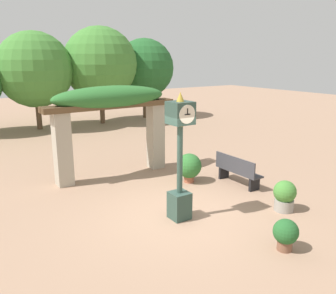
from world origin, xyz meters
The scene contains 8 objects.
ground_plane centered at (0.00, 0.00, 0.00)m, with size 60.00×60.00×0.00m, color #9E7A60.
pedestal_clock centered at (-0.04, -0.25, 1.52)m, with size 0.51×0.56×3.04m.
pergola centered at (0.00, 3.57, 2.21)m, with size 4.32×1.07×2.93m.
potted_plant_near_left centered at (2.43, -1.35, 0.41)m, with size 0.57×0.57×0.79m.
potted_plant_near_right centered at (1.68, 1.68, 0.51)m, with size 0.77×0.77×0.91m.
potted_plant_far_left centered at (0.89, -2.62, 0.37)m, with size 0.51×0.51×0.66m.
park_bench centered at (2.78, 0.71, 0.44)m, with size 0.42×1.64×0.89m.
tree_line centered at (1.40, 12.90, 3.13)m, with size 16.79×4.33×5.48m.
Camera 1 is at (-4.63, -6.72, 3.80)m, focal length 38.00 mm.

